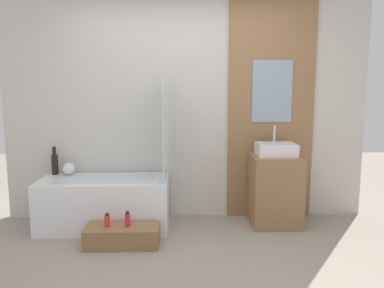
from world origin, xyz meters
The scene contains 12 objects.
ground_plane centered at (0.00, 0.00, 0.00)m, with size 12.00×12.00×0.00m, color gray.
wall_tiled_back centered at (0.00, 1.58, 1.30)m, with size 4.20×0.06×2.60m, color beige.
wall_wood_accent centered at (0.98, 1.53, 1.31)m, with size 0.99×0.04×2.60m.
bathtub centered at (-0.90, 1.20, 0.27)m, with size 1.38×0.65×0.54m.
glass_shower_screen centered at (-0.24, 1.18, 1.12)m, with size 0.01×0.57×1.14m, color silver.
wooden_step_bench centered at (-0.64, 0.70, 0.10)m, with size 0.71×0.32×0.19m, color olive.
vanity_cabinet centered at (0.98, 1.25, 0.39)m, with size 0.53×0.52×0.78m, color #8E6642.
sink centered at (0.98, 1.25, 0.85)m, with size 0.42×0.32×0.33m.
vase_tall_dark centered at (-1.51, 1.44, 0.68)m, with size 0.07×0.07×0.32m.
vase_round_light centered at (-1.34, 1.41, 0.61)m, with size 0.14×0.14×0.14m, color silver.
bottle_soap_primary centered at (-0.78, 0.70, 0.25)m, with size 0.05×0.05×0.13m.
bottle_soap_secondary centered at (-0.58, 0.70, 0.26)m, with size 0.05×0.05×0.15m.
Camera 1 is at (-0.06, -2.79, 1.51)m, focal length 35.00 mm.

